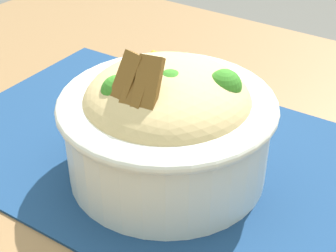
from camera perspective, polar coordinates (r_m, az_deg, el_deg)
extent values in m
cube|color=olive|center=(0.52, -0.08, -6.89)|extent=(1.04, 0.82, 0.04)
cylinder|color=brown|center=(1.20, -8.65, -3.33)|extent=(0.04, 0.04, 0.71)
cube|color=navy|center=(0.54, -1.04, -2.84)|extent=(0.48, 0.32, 0.00)
cylinder|color=silver|center=(0.49, 0.00, -0.78)|extent=(0.19, 0.19, 0.08)
torus|color=silver|center=(0.47, 0.00, 2.87)|extent=(0.20, 0.20, 0.01)
ellipsoid|color=tan|center=(0.47, 0.00, 2.97)|extent=(0.22, 0.22, 0.07)
sphere|color=#357D24|center=(0.44, -5.65, 3.82)|extent=(0.03, 0.03, 0.03)
sphere|color=#357D24|center=(0.45, 0.25, 4.35)|extent=(0.03, 0.03, 0.03)
sphere|color=#357D24|center=(0.45, 6.34, 4.44)|extent=(0.03, 0.03, 0.03)
cylinder|color=orange|center=(0.46, -2.51, 4.62)|extent=(0.03, 0.01, 0.01)
cylinder|color=orange|center=(0.45, -2.72, 4.01)|extent=(0.03, 0.02, 0.01)
cylinder|color=orange|center=(0.50, -0.41, 7.50)|extent=(0.04, 0.01, 0.01)
cube|color=brown|center=(0.42, -4.92, 4.34)|extent=(0.03, 0.04, 0.06)
cube|color=brown|center=(0.42, -3.83, 3.82)|extent=(0.02, 0.04, 0.05)
cube|color=brown|center=(0.41, -2.52, 3.62)|extent=(0.03, 0.04, 0.06)
cube|color=silver|center=(0.61, -3.52, 2.50)|extent=(0.02, 0.06, 0.00)
cube|color=silver|center=(0.59, -5.08, 0.73)|extent=(0.01, 0.01, 0.00)
cube|color=silver|center=(0.57, -5.92, -0.23)|extent=(0.03, 0.03, 0.00)
cube|color=silver|center=(0.56, -7.91, -1.36)|extent=(0.01, 0.02, 0.00)
cube|color=silver|center=(0.55, -7.37, -1.49)|extent=(0.01, 0.02, 0.00)
cube|color=silver|center=(0.55, -6.81, -1.63)|extent=(0.01, 0.02, 0.00)
cube|color=silver|center=(0.55, -6.26, -1.76)|extent=(0.01, 0.02, 0.00)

